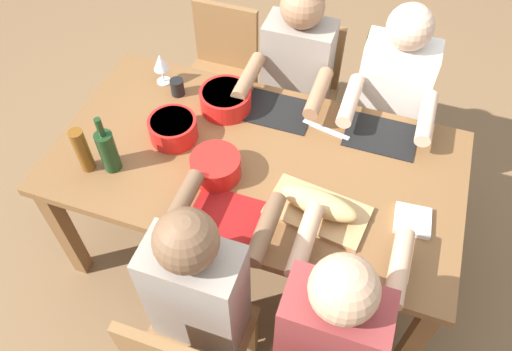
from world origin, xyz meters
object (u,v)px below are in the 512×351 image
diner_near_center (202,287)px  chair_far_center (301,88)px  cup_far_left (177,87)px  bread_loaf (319,203)px  diner_far_center (295,79)px  serving_bowl_pasta (226,99)px  cutting_board (317,211)px  beer_bottle (82,150)px  dining_table (256,172)px  serving_bowl_greens (216,165)px  diner_near_right (331,329)px  chair_far_right (387,107)px  wine_glass (161,63)px  chair_far_left (221,70)px  serving_bowl_fruit (173,128)px  napkin_stack (413,220)px  diner_far_right (390,100)px  wine_bottle (108,150)px

diner_near_center → chair_far_center: 1.43m
cup_far_left → bread_loaf: bearing=-29.3°
diner_far_center → serving_bowl_pasta: diner_far_center is taller
cutting_board → beer_bottle: bearing=-174.7°
dining_table → serving_bowl_pasta: serving_bowl_pasta is taller
dining_table → serving_bowl_pasta: 0.38m
chair_far_center → serving_bowl_greens: bearing=-98.1°
diner_near_right → beer_bottle: diner_near_right is taller
chair_far_right → wine_glass: bearing=-157.0°
chair_far_right → cutting_board: size_ratio=2.12×
chair_far_right → chair_far_center: 0.49m
chair_far_center → serving_bowl_pasta: 0.67m
serving_bowl_greens → chair_far_center: bearing=81.9°
chair_far_left → serving_bowl_fruit: bearing=-83.0°
serving_bowl_pasta → wine_glass: 0.37m
chair_far_left → napkin_stack: chair_far_left is taller
chair_far_right → diner_near_right: size_ratio=0.71×
diner_far_right → dining_table: bearing=-128.5°
diner_near_center → cutting_board: (0.32, 0.43, 0.05)m
chair_far_right → diner_near_center: diner_near_center is taller
diner_near_center → beer_bottle: (-0.67, 0.34, 0.15)m
diner_near_center → serving_bowl_pasta: 0.91m
chair_far_left → napkin_stack: size_ratio=6.07×
chair_far_right → wine_bottle: wine_bottle is taller
diner_far_center → bread_loaf: diner_far_center is taller
dining_table → wine_bottle: 0.65m
diner_near_center → napkin_stack: bearing=36.4°
serving_bowl_fruit → cup_far_left: 0.29m
dining_table → chair_far_left: (-0.49, 0.80, -0.18)m
chair_far_left → bread_loaf: (0.81, -0.98, 0.32)m
diner_near_center → diner_far_center: (-0.00, 1.23, 0.00)m
serving_bowl_greens → beer_bottle: beer_bottle is taller
diner_far_center → diner_far_right: bearing=0.0°
diner_near_right → beer_bottle: (-1.16, 0.34, 0.15)m
chair_far_center → bread_loaf: size_ratio=2.66×
chair_far_center → diner_far_center: (-0.00, -0.18, 0.21)m
wine_glass → diner_near_center: bearing=-57.7°
serving_bowl_fruit → cutting_board: bearing=-14.9°
serving_bowl_pasta → diner_far_center: bearing=55.8°
chair_far_center → serving_bowl_pasta: chair_far_center is taller
serving_bowl_pasta → chair_far_right: bearing=36.4°
beer_bottle → serving_bowl_greens: bearing=14.9°
serving_bowl_greens → cutting_board: bearing=-6.3°
chair_far_left → chair_far_center: 0.49m
dining_table → diner_far_center: (-0.00, 0.62, 0.04)m
bread_loaf → beer_bottle: beer_bottle is taller
diner_far_center → serving_bowl_pasta: (-0.24, -0.35, 0.10)m
diner_near_right → bread_loaf: 0.48m
diner_near_center → dining_table: bearing=90.0°
diner_near_center → napkin_stack: (0.69, 0.51, 0.05)m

